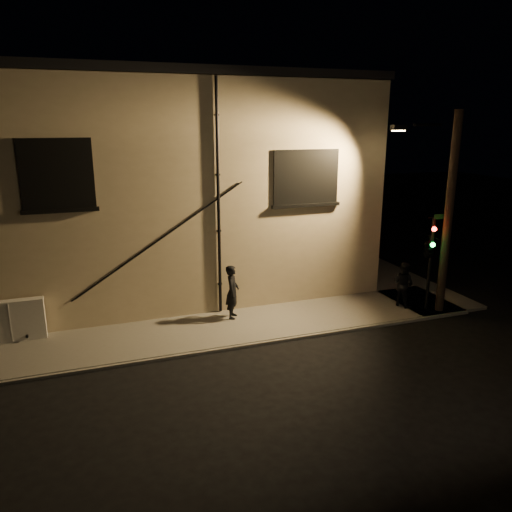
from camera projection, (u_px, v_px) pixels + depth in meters
name	position (u px, v px, depth m)	size (l,w,h in m)	color
ground	(297.00, 339.00, 16.58)	(90.00, 90.00, 0.00)	black
sidewalk	(281.00, 292.00, 20.95)	(21.00, 16.00, 0.12)	#66625B
building	(157.00, 180.00, 22.65)	(16.20, 12.23, 8.80)	#C6B28E
utility_cabinet	(11.00, 321.00, 15.98)	(2.07, 0.35, 1.36)	silver
pedestrian_a	(232.00, 292.00, 17.83)	(0.71, 0.47, 1.95)	black
pedestrian_b	(403.00, 284.00, 19.01)	(0.85, 0.66, 1.75)	black
traffic_signal	(429.00, 247.00, 18.09)	(1.28, 2.14, 3.62)	black
streetlamp_pole	(446.00, 210.00, 17.83)	(2.03, 1.39, 7.39)	black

